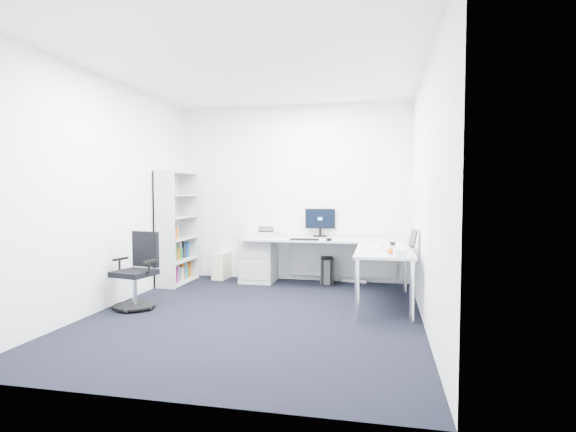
% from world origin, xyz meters
% --- Properties ---
extents(ground, '(4.20, 4.20, 0.00)m').
position_xyz_m(ground, '(0.00, 0.00, 0.00)').
color(ground, black).
extents(ceiling, '(4.20, 4.20, 0.00)m').
position_xyz_m(ceiling, '(0.00, 0.00, 2.70)').
color(ceiling, white).
extents(wall_back, '(3.60, 0.02, 2.70)m').
position_xyz_m(wall_back, '(0.00, 2.10, 1.35)').
color(wall_back, white).
rests_on(wall_back, ground).
extents(wall_front, '(3.60, 0.02, 2.70)m').
position_xyz_m(wall_front, '(0.00, -2.10, 1.35)').
color(wall_front, white).
rests_on(wall_front, ground).
extents(wall_left, '(0.02, 4.20, 2.70)m').
position_xyz_m(wall_left, '(-1.80, 0.00, 1.35)').
color(wall_left, white).
rests_on(wall_left, ground).
extents(wall_right, '(0.02, 4.20, 2.70)m').
position_xyz_m(wall_right, '(1.80, 0.00, 1.35)').
color(wall_right, white).
rests_on(wall_right, ground).
extents(l_desk, '(2.35, 1.32, 0.69)m').
position_xyz_m(l_desk, '(0.55, 1.40, 0.34)').
color(l_desk, '#B2B4B4').
rests_on(l_desk, ground).
extents(drawer_pedestal, '(0.50, 0.62, 0.76)m').
position_xyz_m(drawer_pedestal, '(-0.47, 1.87, 0.38)').
color(drawer_pedestal, '#B2B4B4').
rests_on(drawer_pedestal, ground).
extents(bookshelf, '(0.32, 0.83, 1.67)m').
position_xyz_m(bookshelf, '(-1.62, 1.45, 0.83)').
color(bookshelf, '#AEB0B0').
rests_on(bookshelf, ground).
extents(task_chair, '(0.59, 0.59, 0.89)m').
position_xyz_m(task_chair, '(-1.46, -0.03, 0.45)').
color(task_chair, black).
rests_on(task_chair, ground).
extents(black_pc_tower, '(0.24, 0.43, 0.40)m').
position_xyz_m(black_pc_tower, '(0.57, 1.89, 0.20)').
color(black_pc_tower, black).
rests_on(black_pc_tower, ground).
extents(beige_pc_tower, '(0.22, 0.44, 0.41)m').
position_xyz_m(beige_pc_tower, '(-1.10, 1.95, 0.21)').
color(beige_pc_tower, beige).
rests_on(beige_pc_tower, ground).
extents(power_strip, '(0.39, 0.13, 0.04)m').
position_xyz_m(power_strip, '(0.96, 2.06, 0.02)').
color(power_strip, silver).
rests_on(power_strip, ground).
extents(monitor, '(0.46, 0.17, 0.44)m').
position_xyz_m(monitor, '(0.45, 2.02, 0.91)').
color(monitor, black).
rests_on(monitor, l_desk).
extents(black_keyboard, '(0.40, 0.15, 0.02)m').
position_xyz_m(black_keyboard, '(0.30, 1.50, 0.70)').
color(black_keyboard, black).
rests_on(black_keyboard, l_desk).
extents(mouse, '(0.09, 0.12, 0.03)m').
position_xyz_m(mouse, '(0.64, 1.47, 0.70)').
color(mouse, black).
rests_on(mouse, l_desk).
extents(desk_phone, '(0.25, 0.25, 0.16)m').
position_xyz_m(desk_phone, '(-0.35, 1.82, 0.77)').
color(desk_phone, '#2A2B2D').
rests_on(desk_phone, l_desk).
extents(laptop, '(0.41, 0.40, 0.27)m').
position_xyz_m(laptop, '(1.51, 0.68, 0.82)').
color(laptop, silver).
rests_on(laptop, l_desk).
extents(white_keyboard, '(0.15, 0.38, 0.01)m').
position_xyz_m(white_keyboard, '(1.29, 0.72, 0.69)').
color(white_keyboard, silver).
rests_on(white_keyboard, l_desk).
extents(headphones, '(0.13, 0.19, 0.05)m').
position_xyz_m(headphones, '(1.51, 1.19, 0.71)').
color(headphones, black).
rests_on(headphones, l_desk).
extents(orange_fruit, '(0.07, 0.07, 0.07)m').
position_xyz_m(orange_fruit, '(1.47, 0.27, 0.72)').
color(orange_fruit, '#D75613').
rests_on(orange_fruit, l_desk).
extents(tissue_box, '(0.14, 0.23, 0.07)m').
position_xyz_m(tissue_box, '(1.55, 0.15, 0.72)').
color(tissue_box, silver).
rests_on(tissue_box, l_desk).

